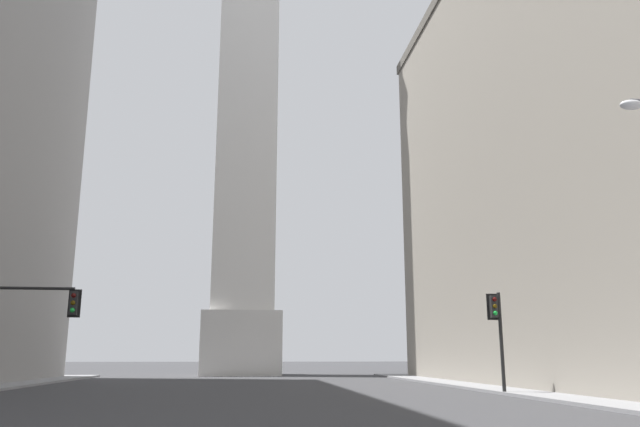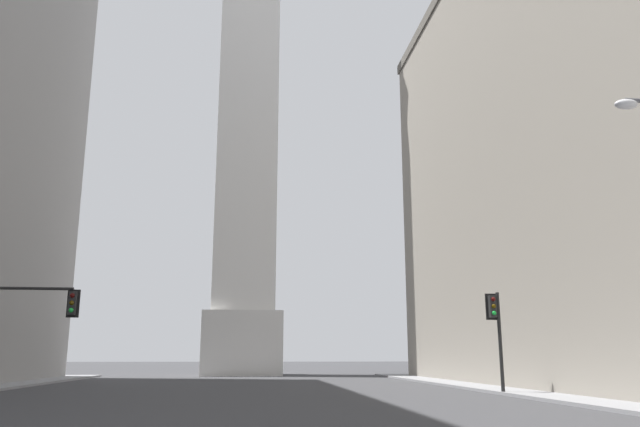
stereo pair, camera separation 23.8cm
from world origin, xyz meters
TOP-DOWN VIEW (x-y plane):
  - sidewalk_right at (15.21, 22.16)m, footprint 5.00×73.88m
  - obelisk at (0.00, 61.57)m, footprint 7.63×7.63m
  - traffic_light_mid_left at (-10.84, 29.06)m, footprint 5.31×0.51m
  - traffic_light_mid_right at (12.77, 28.72)m, footprint 0.77×0.50m

SIDE VIEW (x-z plane):
  - sidewalk_right at x=15.21m, z-range 0.00..0.15m
  - traffic_light_mid_right at x=12.77m, z-range 0.80..5.78m
  - traffic_light_mid_left at x=-10.84m, z-range 1.33..6.38m
  - obelisk at x=0.00m, z-range -1.46..63.15m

